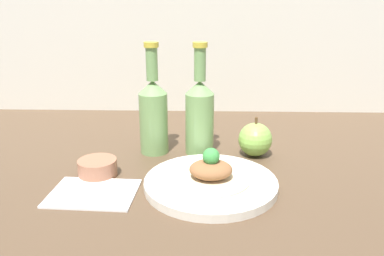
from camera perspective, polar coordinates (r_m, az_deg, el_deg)
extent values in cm
cube|color=brown|center=(79.76, -2.40, -8.94)|extent=(180.00, 110.00, 4.00)
cylinder|color=silver|center=(74.93, 2.85, -8.41)|extent=(26.32, 26.32, 1.68)
torus|color=silver|center=(74.66, 2.86, -8.00)|extent=(25.39, 25.39, 1.18)
cylinder|color=beige|center=(74.46, 2.87, -7.69)|extent=(15.53, 15.53, 0.40)
ellipsoid|color=brown|center=(73.63, 2.89, -6.33)|extent=(8.47, 7.20, 3.50)
sphere|color=green|center=(72.52, 2.92, -4.34)|extent=(3.37, 3.37, 3.37)
cylinder|color=#729E5B|center=(90.41, -5.84, 0.72)|extent=(6.83, 6.83, 14.67)
cone|color=#729E5B|center=(88.16, -6.03, 6.23)|extent=(6.83, 6.83, 3.07)
cylinder|color=#729E5B|center=(87.21, -6.14, 9.65)|extent=(2.73, 2.73, 7.59)
cylinder|color=gold|center=(86.66, -6.24, 12.53)|extent=(3.41, 3.41, 1.20)
cylinder|color=#729E5B|center=(89.63, 1.16, 0.66)|extent=(6.83, 6.83, 14.67)
cone|color=#729E5B|center=(87.35, 1.20, 6.21)|extent=(6.83, 6.83, 3.07)
cylinder|color=#729E5B|center=(86.39, 1.22, 9.67)|extent=(2.73, 2.73, 7.59)
cylinder|color=gold|center=(85.84, 1.24, 12.57)|extent=(3.41, 3.41, 1.20)
sphere|color=#84B74C|center=(90.12, 9.60, -1.74)|extent=(8.01, 8.01, 8.01)
cylinder|color=brown|center=(88.66, 9.76, 1.08)|extent=(0.64, 0.64, 1.80)
cube|color=white|center=(74.90, -14.81, -9.44)|extent=(16.79, 12.92, 0.80)
cylinder|color=#996047|center=(81.68, -14.19, -5.89)|extent=(8.11, 8.11, 3.60)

